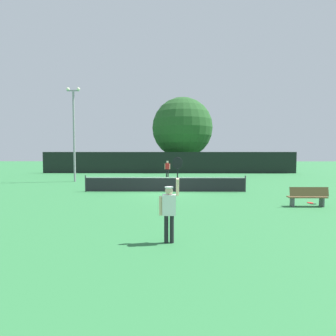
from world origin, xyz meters
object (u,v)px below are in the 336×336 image
light_pole (74,128)px  courtside_bench (308,197)px  large_tree (182,128)px  player_receiving (167,167)px  parked_car_near (215,165)px  tennis_ball (168,195)px  spare_racket (311,203)px  player_serving (169,206)px

light_pole → courtside_bench: bearing=-36.2°
light_pole → large_tree: bearing=55.4°
light_pole → large_tree: 17.54m
player_receiving → parked_car_near: bearing=-121.8°
tennis_ball → large_tree: 22.93m
tennis_ball → large_tree: bearing=85.8°
courtside_bench → light_pole: bearing=143.8°
tennis_ball → spare_racket: size_ratio=0.13×
courtside_bench → light_pole: 19.06m
player_serving → courtside_bench: (6.50, 5.35, -0.59)m
player_receiving → tennis_ball: size_ratio=24.61×
light_pole → large_tree: (9.95, 14.39, 1.28)m
large_tree → player_serving: bearing=-92.7°
player_serving → spare_racket: bearing=41.4°
tennis_ball → courtside_bench: (6.70, -3.28, 0.45)m
light_pole → parked_car_near: bearing=45.7°
courtside_bench → player_serving: bearing=-140.5°
spare_racket → courtside_bench: courtside_bench is taller
player_serving → player_receiving: 20.72m
spare_racket → light_pole: (-15.60, 10.10, 4.63)m
player_serving → tennis_ball: (-0.20, 8.63, -1.03)m
player_receiving → large_tree: large_tree is taller
parked_car_near → tennis_ball: bearing=-102.2°
tennis_ball → large_tree: large_tree is taller
large_tree → parked_car_near: size_ratio=2.35×
spare_racket → parked_car_near: (-0.99, 25.07, 0.76)m
large_tree → parked_car_near: large_tree is taller
large_tree → player_receiving: bearing=-100.7°
player_receiving → large_tree: (1.89, 10.02, 4.90)m
player_serving → parked_car_near: player_serving is taller
tennis_ball → light_pole: (-8.31, 7.70, 4.62)m
player_receiving → spare_racket: (7.55, -14.47, -1.01)m
spare_racket → parked_car_near: bearing=92.3°
tennis_ball → light_pole: bearing=137.2°
player_receiving → courtside_bench: (6.96, -15.36, -0.55)m
light_pole → player_serving: bearing=-62.5°
tennis_ball → courtside_bench: 7.47m
tennis_ball → parked_car_near: parked_car_near is taller
spare_racket → large_tree: large_tree is taller
player_serving → courtside_bench: size_ratio=1.36×
parked_car_near → player_receiving: bearing=-118.4°
parked_car_near → light_pole: bearing=-130.9°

